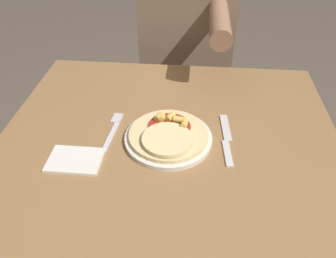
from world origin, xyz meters
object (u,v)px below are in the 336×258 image
at_px(pizza, 168,134).
at_px(knife, 226,140).
at_px(plate, 168,138).
at_px(person_diner, 187,42).
at_px(dining_table, 169,164).
at_px(fork, 113,129).

bearing_deg(pizza, knife, 5.72).
distance_m(plate, person_diner, 0.65).
distance_m(plate, pizza, 0.02).
distance_m(dining_table, person_diner, 0.63).
bearing_deg(person_diner, knife, -77.65).
bearing_deg(plate, fork, 169.24).
bearing_deg(pizza, dining_table, 88.76).
bearing_deg(knife, person_diner, 102.35).
xyz_separation_m(pizza, knife, (0.16, 0.02, -0.02)).
height_order(dining_table, pizza, pizza).
relative_size(plate, pizza, 1.11).
distance_m(dining_table, plate, 0.14).
relative_size(knife, person_diner, 0.18).
xyz_separation_m(fork, knife, (0.33, -0.02, -0.00)).
height_order(knife, person_diner, person_diner).
distance_m(dining_table, fork, 0.21).
relative_size(pizza, knife, 0.99).
height_order(dining_table, fork, fork).
bearing_deg(plate, pizza, -81.06).
height_order(fork, person_diner, person_diner).
height_order(dining_table, knife, knife).
xyz_separation_m(plate, knife, (0.16, 0.01, -0.00)).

